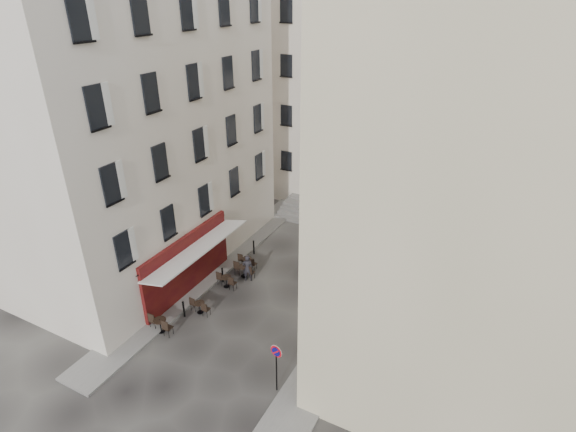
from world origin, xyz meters
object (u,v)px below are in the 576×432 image
Objects in this scene: bistro_table_a at (161,324)px; bistro_table_b at (200,306)px; pedestrian at (248,268)px; no_parking_sign at (276,360)px.

bistro_table_b is at bearing 68.25° from bistro_table_a.
bistro_table_b is 3.77m from pedestrian.
bistro_table_a is at bearing -174.64° from no_parking_sign.
no_parking_sign is 6.96m from bistro_table_a.
bistro_table_a is 2.22m from bistro_table_b.
no_parking_sign is 6.69m from bistro_table_b.
bistro_table_a is 1.14× the size of bistro_table_b.
bistro_table_a is at bearing 45.73° from pedestrian.
no_parking_sign is at bearing -23.93° from bistro_table_b.
pedestrian reaches higher than bistro_table_a.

